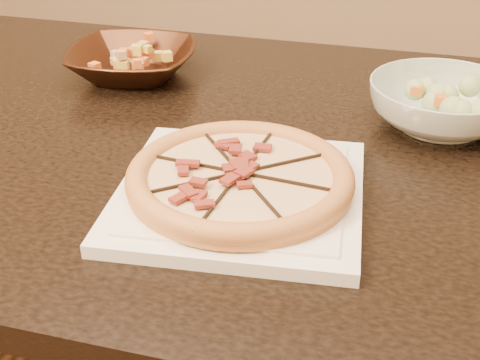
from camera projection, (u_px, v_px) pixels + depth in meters
The scene contains 7 objects.
dining_table at pixel (200, 184), 1.10m from camera, with size 1.50×1.00×0.75m.
plate at pixel (240, 193), 0.87m from camera, with size 0.35×0.35×0.02m.
pizza at pixel (240, 177), 0.85m from camera, with size 0.29×0.29×0.03m.
bronze_bowl at pixel (133, 62), 1.23m from camera, with size 0.23×0.23×0.06m, color #432415.
mixed_dish at pixel (130, 40), 1.21m from camera, with size 0.11×0.10×0.03m.
salad_bowl at pixel (442, 105), 1.05m from camera, with size 0.23×0.23×0.07m, color silver.
salad at pixel (447, 73), 1.02m from camera, with size 0.09×0.12×0.04m.
Camera 1 is at (0.29, -0.81, 1.21)m, focal length 50.00 mm.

